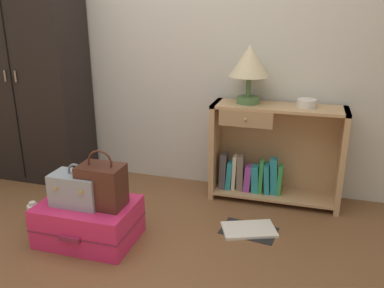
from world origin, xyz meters
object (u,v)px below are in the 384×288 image
object	(u,v)px
suitcase_large	(89,221)
bottle	(34,214)
train_case	(77,189)
table_lamp	(250,63)
bowl	(307,103)
bookshelf	(270,156)
wardrobe	(29,72)
handbag	(102,185)
open_book_on_floor	(249,230)

from	to	relation	value
suitcase_large	bottle	distance (m)	0.48
train_case	table_lamp	bearing A→B (deg)	47.23
bowl	bottle	world-z (taller)	bowl
bookshelf	bottle	size ratio (longest dim) A/B	5.65
wardrobe	suitcase_large	bearing A→B (deg)	-40.93
bookshelf	bowl	bearing A→B (deg)	0.48
wardrobe	bowl	world-z (taller)	wardrobe
suitcase_large	bottle	xyz separation A→B (m)	(-0.47, 0.06, -0.05)
table_lamp	suitcase_large	size ratio (longest dim) A/B	0.70
wardrobe	suitcase_large	size ratio (longest dim) A/B	3.02
train_case	bookshelf	bearing A→B (deg)	41.54
table_lamp	bowl	distance (m)	0.51
wardrobe	bottle	bearing A→B (deg)	-56.86
table_lamp	train_case	size ratio (longest dim) A/B	1.37
bottle	handbag	bearing A→B (deg)	-5.40
bowl	bottle	size ratio (longest dim) A/B	0.79
table_lamp	bottle	world-z (taller)	table_lamp
bottle	train_case	bearing A→B (deg)	-11.02
table_lamp	bookshelf	bearing A→B (deg)	-2.01
bottle	open_book_on_floor	distance (m)	1.51
wardrobe	bowl	xyz separation A→B (m)	(2.30, 0.08, -0.14)
table_lamp	bottle	size ratio (longest dim) A/B	2.48
bowl	suitcase_large	xyz separation A→B (m)	(-1.29, -0.95, -0.66)
suitcase_large	handbag	xyz separation A→B (m)	(0.12, -0.00, 0.27)
bowl	suitcase_large	size ratio (longest dim) A/B	0.22
bookshelf	handbag	world-z (taller)	bookshelf
bookshelf	train_case	world-z (taller)	bookshelf
handbag	bottle	distance (m)	0.67
wardrobe	bottle	world-z (taller)	wardrobe
bookshelf	handbag	distance (m)	1.34
suitcase_large	open_book_on_floor	xyz separation A→B (m)	(0.99, 0.40, -0.12)
bookshelf	suitcase_large	world-z (taller)	bookshelf
table_lamp	suitcase_large	distance (m)	1.59
suitcase_large	open_book_on_floor	distance (m)	1.08
wardrobe	bottle	distance (m)	1.30
table_lamp	open_book_on_floor	xyz separation A→B (m)	(0.13, -0.56, -1.06)
wardrobe	train_case	size ratio (longest dim) A/B	5.90
bookshelf	open_book_on_floor	bearing A→B (deg)	-96.53
bookshelf	bowl	size ratio (longest dim) A/B	7.14
open_book_on_floor	suitcase_large	bearing A→B (deg)	-158.10
suitcase_large	bowl	bearing A→B (deg)	36.31
bookshelf	handbag	size ratio (longest dim) A/B	2.65
wardrobe	handbag	size ratio (longest dim) A/B	5.01
handbag	wardrobe	bearing A→B (deg)	142.15
bookshelf	train_case	distance (m)	1.47
table_lamp	train_case	xyz separation A→B (m)	(-0.91, -0.98, -0.70)
suitcase_large	handbag	bearing A→B (deg)	-0.04
table_lamp	train_case	world-z (taller)	table_lamp
bookshelf	suitcase_large	distance (m)	1.44
bottle	open_book_on_floor	world-z (taller)	bottle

